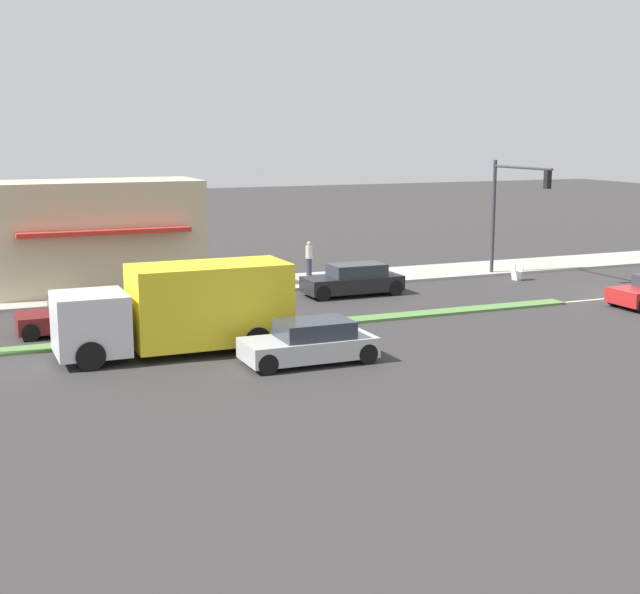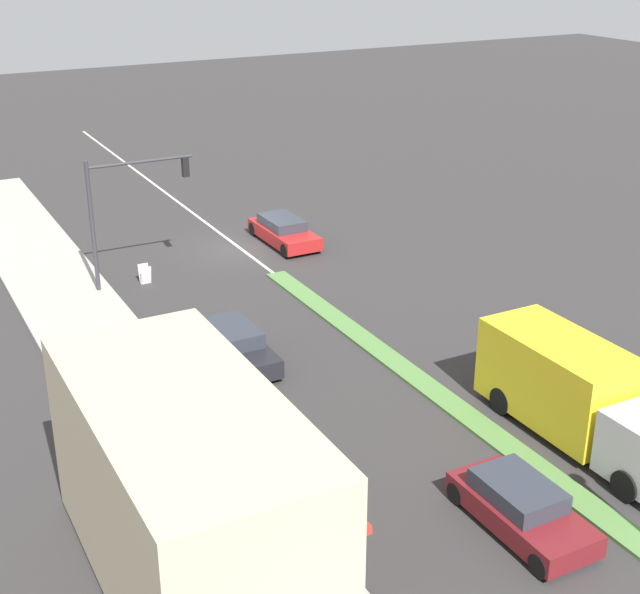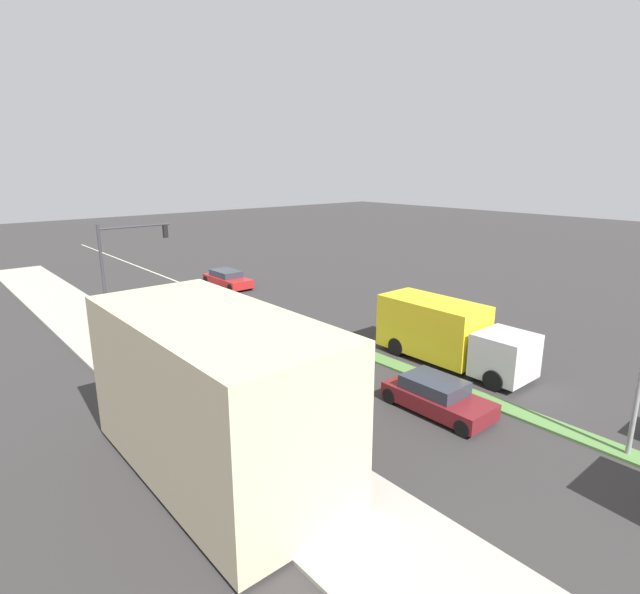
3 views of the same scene
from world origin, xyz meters
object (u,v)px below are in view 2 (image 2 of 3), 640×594
(sedan_dark, at_px, (235,346))
(sedan_silver, at_px, (569,356))
(traffic_signal_main, at_px, (124,200))
(hatchback_red, at_px, (284,231))
(delivery_truck, at_px, (578,394))
(pedestrian, at_px, (90,369))
(warning_aframe_sign, at_px, (145,274))
(sedan_maroon, at_px, (521,507))

(sedan_dark, bearing_deg, sedan_silver, 148.32)
(traffic_signal_main, relative_size, hatchback_red, 1.22)
(traffic_signal_main, distance_m, delivery_truck, 20.31)
(delivery_truck, distance_m, hatchback_red, 20.34)
(pedestrian, bearing_deg, sedan_dark, 179.84)
(warning_aframe_sign, bearing_deg, pedestrian, 62.17)
(traffic_signal_main, relative_size, pedestrian, 3.33)
(traffic_signal_main, height_order, sedan_maroon, traffic_signal_main)
(pedestrian, relative_size, sedan_dark, 0.39)
(traffic_signal_main, distance_m, sedan_silver, 19.01)
(sedan_silver, bearing_deg, sedan_dark, -31.68)
(traffic_signal_main, xyz_separation_m, sedan_maroon, (-3.92, 21.10, -3.28))
(pedestrian, relative_size, sedan_maroon, 0.40)
(pedestrian, bearing_deg, traffic_signal_main, -114.56)
(pedestrian, xyz_separation_m, sedan_silver, (-15.18, 6.19, -0.37))
(delivery_truck, relative_size, hatchback_red, 1.64)
(delivery_truck, bearing_deg, sedan_silver, -130.32)
(traffic_signal_main, relative_size, delivery_truck, 0.75)
(delivery_truck, bearing_deg, sedan_maroon, 31.83)
(traffic_signal_main, height_order, warning_aframe_sign, traffic_signal_main)
(sedan_maroon, bearing_deg, sedan_silver, -140.05)
(pedestrian, distance_m, sedan_dark, 5.19)
(warning_aframe_sign, xyz_separation_m, sedan_maroon, (-3.28, 21.13, 0.19))
(hatchback_red, bearing_deg, sedan_maroon, 79.20)
(sedan_dark, bearing_deg, sedan_maroon, 102.92)
(delivery_truck, relative_size, sedan_maroon, 1.81)
(sedan_dark, bearing_deg, pedestrian, -0.16)
(traffic_signal_main, xyz_separation_m, pedestrian, (4.06, 8.88, -2.89))
(delivery_truck, bearing_deg, pedestrian, -37.45)
(sedan_maroon, bearing_deg, warning_aframe_sign, -81.18)
(traffic_signal_main, distance_m, pedestrian, 10.18)
(sedan_dark, bearing_deg, warning_aframe_sign, -86.93)
(warning_aframe_sign, relative_size, sedan_silver, 0.20)
(traffic_signal_main, height_order, pedestrian, traffic_signal_main)
(sedan_maroon, relative_size, sedan_dark, 0.96)
(warning_aframe_sign, bearing_deg, hatchback_red, -165.91)
(warning_aframe_sign, distance_m, sedan_dark, 8.94)
(traffic_signal_main, bearing_deg, pedestrian, 65.44)
(traffic_signal_main, distance_m, warning_aframe_sign, 3.53)
(sedan_silver, height_order, sedan_dark, sedan_dark)
(pedestrian, relative_size, warning_aframe_sign, 2.01)
(pedestrian, height_order, warning_aframe_sign, pedestrian)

